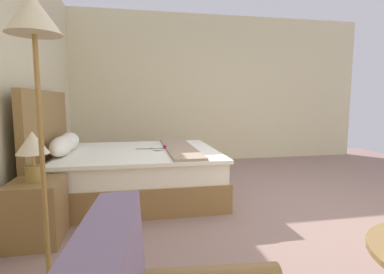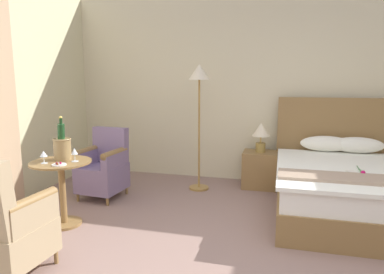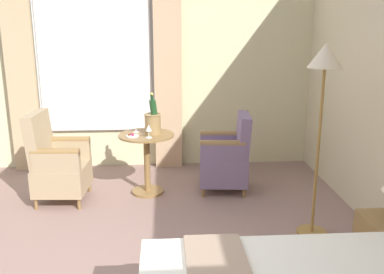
% 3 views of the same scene
% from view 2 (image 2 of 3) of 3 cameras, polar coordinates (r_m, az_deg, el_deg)
% --- Properties ---
extents(wall_headboard_side, '(6.32, 0.12, 2.87)m').
position_cam_2_polar(wall_headboard_side, '(5.33, 12.87, 7.92)').
color(wall_headboard_side, beige).
rests_on(wall_headboard_side, ground).
extents(bed, '(1.71, 2.06, 1.32)m').
position_cam_2_polar(bed, '(4.43, 24.79, -7.38)').
color(bed, olive).
rests_on(bed, ground).
extents(nightstand, '(0.51, 0.41, 0.53)m').
position_cam_2_polar(nightstand, '(5.12, 11.22, -5.34)').
color(nightstand, olive).
rests_on(nightstand, ground).
extents(bedside_lamp, '(0.26, 0.26, 0.42)m').
position_cam_2_polar(bedside_lamp, '(5.01, 11.42, 0.74)').
color(bedside_lamp, olive).
rests_on(bedside_lamp, nightstand).
extents(floor_lamp_brass, '(0.30, 0.30, 1.77)m').
position_cam_2_polar(floor_lamp_brass, '(4.77, 1.21, 8.14)').
color(floor_lamp_brass, olive).
rests_on(floor_lamp_brass, ground).
extents(side_table_round, '(0.63, 0.63, 0.71)m').
position_cam_2_polar(side_table_round, '(3.95, -20.82, -7.57)').
color(side_table_round, olive).
rests_on(side_table_round, ground).
extents(champagne_bucket, '(0.19, 0.19, 0.48)m').
position_cam_2_polar(champagne_bucket, '(3.93, -20.83, -1.41)').
color(champagne_bucket, '#96794B').
rests_on(champagne_bucket, side_table_round).
extents(wine_glass_near_bucket, '(0.08, 0.08, 0.13)m').
position_cam_2_polar(wine_glass_near_bucket, '(3.84, -23.50, -2.69)').
color(wine_glass_near_bucket, white).
rests_on(wine_glass_near_bucket, side_table_round).
extents(wine_glass_near_edge, '(0.07, 0.07, 0.15)m').
position_cam_2_polar(wine_glass_near_edge, '(3.81, -19.00, -2.40)').
color(wine_glass_near_edge, white).
rests_on(wine_glass_near_edge, side_table_round).
extents(snack_plate, '(0.14, 0.14, 0.04)m').
position_cam_2_polar(snack_plate, '(3.71, -21.29, -4.29)').
color(snack_plate, white).
rests_on(snack_plate, side_table_round).
extents(armchair_by_window, '(0.57, 0.61, 0.92)m').
position_cam_2_polar(armchair_by_window, '(4.73, -14.51, -5.00)').
color(armchair_by_window, olive).
rests_on(armchair_by_window, ground).
extents(armchair_facing_bed, '(0.61, 0.61, 1.01)m').
position_cam_2_polar(armchair_facing_bed, '(3.15, -29.05, -12.81)').
color(armchair_facing_bed, olive).
rests_on(armchair_facing_bed, ground).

